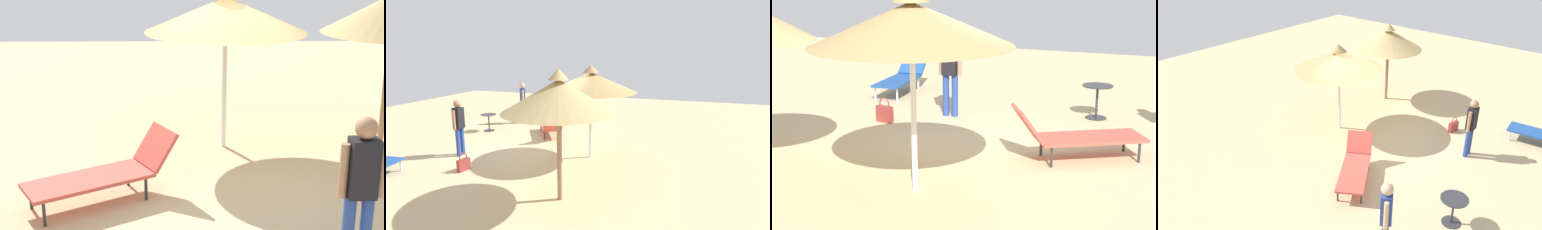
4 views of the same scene
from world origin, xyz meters
TOP-DOWN VIEW (x-y plane):
  - ground at (0.00, 0.00)m, footprint 24.00×24.00m
  - parasol_umbrella_near_left at (0.01, -1.27)m, footprint 2.63×2.63m
  - lounge_chair_near_right at (1.73, 0.79)m, footprint 2.09×1.62m
  - person_standing_center at (-1.12, 2.51)m, footprint 0.48×0.23m

SIDE VIEW (x-z plane):
  - ground at x=0.00m, z-range -0.10..0.00m
  - lounge_chair_near_right at x=1.73m, z-range -0.03..0.85m
  - person_standing_center at x=-1.12m, z-range 0.13..1.83m
  - parasol_umbrella_near_left at x=0.01m, z-range 0.88..3.62m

